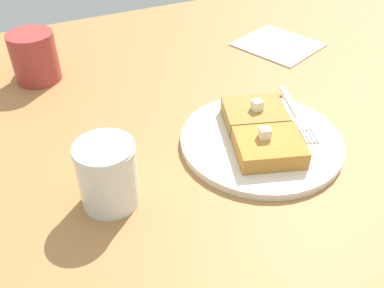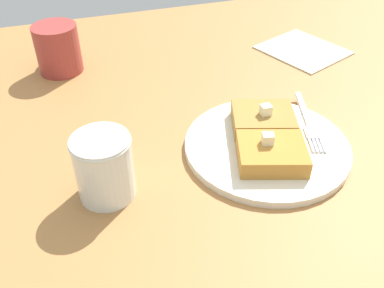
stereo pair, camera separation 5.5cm
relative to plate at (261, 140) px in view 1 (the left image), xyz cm
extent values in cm
cube|color=#A46F3C|center=(-3.70, -1.13, -1.75)|extent=(125.22, 125.22, 2.25)
cylinder|color=silver|center=(0.00, 0.00, -0.07)|extent=(23.86, 23.86, 1.11)
torus|color=brown|center=(0.00, 0.00, 0.09)|extent=(23.86, 23.86, 0.80)
cube|color=#BB7E32|center=(-3.93, 1.27, 1.78)|extent=(10.14, 11.03, 2.57)
cube|color=#A57736|center=(3.93, -1.27, 1.78)|extent=(10.14, 11.03, 2.57)
cube|color=#F1E8C5|center=(-2.93, 1.71, 3.82)|extent=(1.71, 1.82, 1.52)
cube|color=#F5F0C9|center=(3.50, -1.39, 3.82)|extent=(1.40, 1.55, 1.52)
cube|color=silver|center=(6.03, -9.41, 0.67)|extent=(9.78, 3.99, 0.36)
cube|color=silver|center=(-0.04, -7.40, 0.67)|extent=(3.35, 2.97, 0.36)
cube|color=silver|center=(-3.15, -7.24, 0.67)|extent=(3.14, 1.31, 0.36)
cube|color=silver|center=(-2.98, -6.72, 0.67)|extent=(3.14, 1.31, 0.36)
cube|color=silver|center=(-2.81, -6.19, 0.67)|extent=(3.14, 1.31, 0.36)
cube|color=silver|center=(-2.63, -5.67, 0.67)|extent=(3.14, 1.31, 0.36)
cylinder|color=#331A05|center=(-1.81, 23.44, 2.22)|extent=(6.67, 6.67, 5.69)
cylinder|color=silver|center=(-1.81, 23.44, 3.75)|extent=(7.25, 7.25, 8.74)
torus|color=silver|center=(-1.81, 23.44, 7.67)|extent=(7.46, 7.46, 0.50)
cube|color=beige|center=(27.05, -21.49, -0.47)|extent=(19.37, 18.67, 0.30)
cylinder|color=#9C3732|center=(33.87, 26.31, 3.82)|extent=(8.05, 8.05, 8.89)
torus|color=#9C3732|center=(38.12, 26.31, 4.26)|extent=(5.34, 0.90, 5.34)
camera|label=1|loc=(-40.86, 30.61, 38.51)|focal=40.00mm
camera|label=2|loc=(-42.90, 25.49, 38.51)|focal=40.00mm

